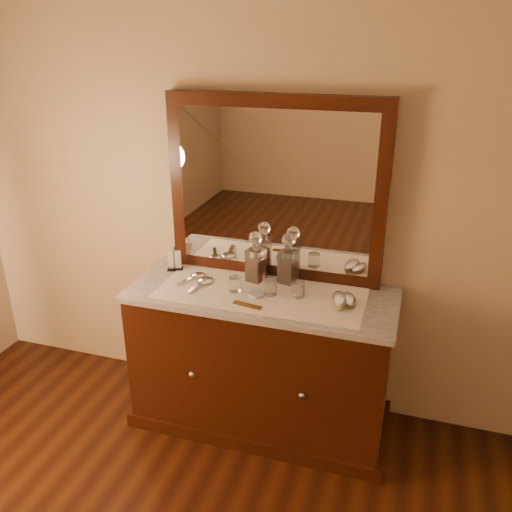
# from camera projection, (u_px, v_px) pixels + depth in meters

# --- Properties ---
(dresser_cabinet) EXTENTS (1.40, 0.55, 0.82)m
(dresser_cabinet) POSITION_uv_depth(u_px,v_px,m) (261.00, 361.00, 2.99)
(dresser_cabinet) COLOR black
(dresser_cabinet) RESTS_ON floor
(dresser_plinth) EXTENTS (1.46, 0.59, 0.08)m
(dresser_plinth) POSITION_uv_depth(u_px,v_px,m) (261.00, 413.00, 3.14)
(dresser_plinth) COLOR black
(dresser_plinth) RESTS_ON floor
(knob_left) EXTENTS (0.04, 0.04, 0.04)m
(knob_left) POSITION_uv_depth(u_px,v_px,m) (192.00, 374.00, 2.81)
(knob_left) COLOR silver
(knob_left) RESTS_ON dresser_cabinet
(knob_right) EXTENTS (0.04, 0.04, 0.04)m
(knob_right) POSITION_uv_depth(u_px,v_px,m) (302.00, 395.00, 2.64)
(knob_right) COLOR silver
(knob_right) RESTS_ON dresser_cabinet
(marble_top) EXTENTS (1.44, 0.59, 0.03)m
(marble_top) POSITION_uv_depth(u_px,v_px,m) (262.00, 294.00, 2.83)
(marble_top) COLOR silver
(marble_top) RESTS_ON dresser_cabinet
(mirror_frame) EXTENTS (1.20, 0.08, 1.00)m
(mirror_frame) POSITION_uv_depth(u_px,v_px,m) (275.00, 190.00, 2.84)
(mirror_frame) COLOR black
(mirror_frame) RESTS_ON marble_top
(mirror_glass) EXTENTS (1.06, 0.01, 0.86)m
(mirror_glass) POSITION_uv_depth(u_px,v_px,m) (273.00, 191.00, 2.81)
(mirror_glass) COLOR white
(mirror_glass) RESTS_ON marble_top
(lace_runner) EXTENTS (1.10, 0.45, 0.00)m
(lace_runner) POSITION_uv_depth(u_px,v_px,m) (260.00, 293.00, 2.80)
(lace_runner) COLOR white
(lace_runner) RESTS_ON marble_top
(pin_dish) EXTENTS (0.09, 0.09, 0.01)m
(pin_dish) POSITION_uv_depth(u_px,v_px,m) (257.00, 294.00, 2.77)
(pin_dish) COLOR white
(pin_dish) RESTS_ON lace_runner
(comb) EXTENTS (0.16, 0.06, 0.01)m
(comb) POSITION_uv_depth(u_px,v_px,m) (247.00, 305.00, 2.67)
(comb) COLOR brown
(comb) RESTS_ON lace_runner
(napkin_rack) EXTENTS (0.10, 0.08, 0.14)m
(napkin_rack) POSITION_uv_depth(u_px,v_px,m) (175.00, 261.00, 3.07)
(napkin_rack) COLOR black
(napkin_rack) RESTS_ON marble_top
(decanter_left) EXTENTS (0.11, 0.11, 0.29)m
(decanter_left) POSITION_uv_depth(u_px,v_px,m) (256.00, 262.00, 2.90)
(decanter_left) COLOR brown
(decanter_left) RESTS_ON lace_runner
(decanter_right) EXTENTS (0.11, 0.11, 0.29)m
(decanter_right) POSITION_uv_depth(u_px,v_px,m) (288.00, 264.00, 2.88)
(decanter_right) COLOR brown
(decanter_right) RESTS_ON lace_runner
(brush_near) EXTENTS (0.10, 0.18, 0.05)m
(brush_near) POSITION_uv_depth(u_px,v_px,m) (339.00, 300.00, 2.68)
(brush_near) COLOR #9D8560
(brush_near) RESTS_ON lace_runner
(brush_far) EXTENTS (0.11, 0.16, 0.04)m
(brush_far) POSITION_uv_depth(u_px,v_px,m) (349.00, 300.00, 2.68)
(brush_far) COLOR #9D8560
(brush_far) RESTS_ON lace_runner
(hand_mirror_outer) EXTENTS (0.13, 0.20, 0.02)m
(hand_mirror_outer) POSITION_uv_depth(u_px,v_px,m) (195.00, 276.00, 2.97)
(hand_mirror_outer) COLOR silver
(hand_mirror_outer) RESTS_ON lace_runner
(hand_mirror_inner) EXTENTS (0.10, 0.23, 0.02)m
(hand_mirror_inner) POSITION_uv_depth(u_px,v_px,m) (203.00, 282.00, 2.90)
(hand_mirror_inner) COLOR silver
(hand_mirror_inner) RESTS_ON lace_runner
(tumblers) EXTENTS (0.41, 0.10, 0.08)m
(tumblers) POSITION_uv_depth(u_px,v_px,m) (268.00, 287.00, 2.78)
(tumblers) COLOR white
(tumblers) RESTS_ON lace_runner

